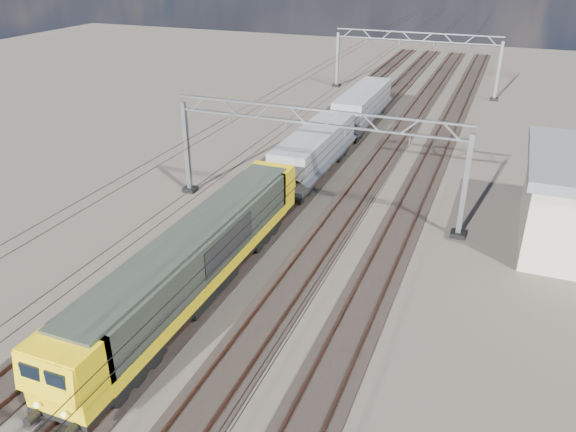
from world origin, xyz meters
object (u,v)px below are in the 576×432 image
at_px(catenary_gantry_far, 415,60).
at_px(locomotive, 197,258).
at_px(hopper_wagon_mid, 363,105).
at_px(hopper_wagon_lead, 315,150).
at_px(catenary_gantry_mid, 314,157).

relative_size(catenary_gantry_far, locomotive, 0.94).
bearing_deg(hopper_wagon_mid, hopper_wagon_lead, -90.00).
distance_m(locomotive, hopper_wagon_mid, 31.90).
xyz_separation_m(catenary_gantry_mid, hopper_wagon_mid, (-2.00, 20.17, -1.67)).
xyz_separation_m(catenary_gantry_far, locomotive, (-2.00, -47.72, -1.58)).
bearing_deg(hopper_wagon_mid, catenary_gantry_mid, -84.34).
distance_m(locomotive, hopper_wagon_lead, 17.70).
xyz_separation_m(catenary_gantry_mid, hopper_wagon_lead, (-2.00, 5.97, -1.67)).
height_order(catenary_gantry_far, hopper_wagon_mid, catenary_gantry_far).
bearing_deg(locomotive, catenary_gantry_far, 87.60).
xyz_separation_m(catenary_gantry_mid, catenary_gantry_far, (0.00, 36.00, 0.00)).
distance_m(catenary_gantry_mid, locomotive, 11.99).
bearing_deg(catenary_gantry_mid, locomotive, -99.68).
height_order(locomotive, hopper_wagon_mid, locomotive).
xyz_separation_m(locomotive, hopper_wagon_lead, (-0.00, 17.70, -0.09)).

